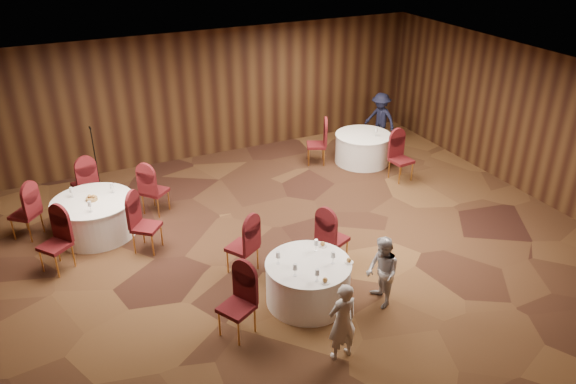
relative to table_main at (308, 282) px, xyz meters
name	(u,v)px	position (x,y,z in m)	size (l,w,h in m)	color
ground	(283,250)	(0.27, 1.57, -0.38)	(12.00, 12.00, 0.00)	black
room_shell	(283,155)	(0.27, 1.57, 1.59)	(12.00, 12.00, 12.00)	silver
table_main	(308,282)	(0.00, 0.00, 0.00)	(1.40, 1.40, 0.74)	white
table_left	(95,217)	(-2.83, 3.71, 0.00)	(1.58, 1.58, 0.74)	white
table_right	(363,148)	(3.82, 4.43, 0.00)	(1.40, 1.40, 0.74)	white
chairs_main	(273,262)	(-0.36, 0.60, 0.12)	(2.95, 2.23, 1.00)	#450D12
chairs_left	(94,211)	(-2.82, 3.73, 0.12)	(3.25, 3.04, 1.00)	#450D12
chairs_right	(358,152)	(3.40, 4.01, 0.12)	(2.00, 2.33, 1.00)	#450D12
tabletop_main	(319,260)	(0.12, -0.11, 0.47)	(1.15, 1.07, 0.22)	silver
tabletop_left	(91,197)	(-2.83, 3.71, 0.45)	(0.82, 0.83, 0.22)	silver
tabletop_right	(376,130)	(4.04, 4.21, 0.52)	(0.08, 0.08, 0.22)	silver
mic_stand	(98,172)	(-2.47, 5.72, 0.05)	(0.24, 0.24, 1.50)	black
woman_a	(342,321)	(-0.15, -1.34, 0.26)	(0.46, 0.30, 1.26)	silver
woman_b	(382,272)	(1.04, -0.57, 0.24)	(0.60, 0.47, 1.23)	#BBBAC0
man_c	(380,119)	(4.87, 5.27, 0.34)	(0.92, 0.53, 1.43)	black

